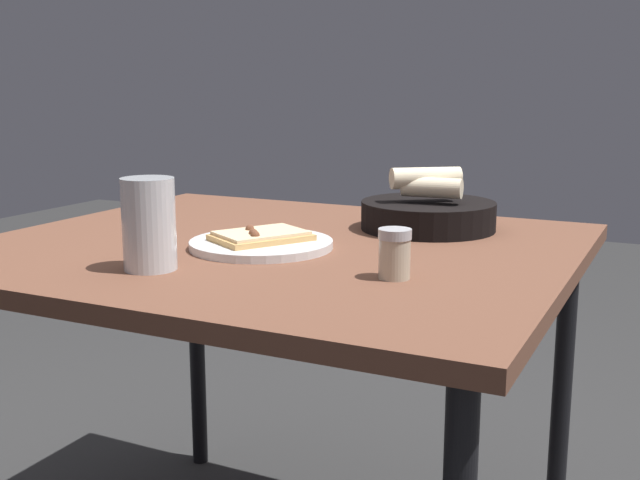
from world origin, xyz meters
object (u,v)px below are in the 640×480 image
(pizza_plate, at_px, (263,242))
(dining_table, at_px, (276,276))
(beer_glass, at_px, (149,230))
(pepper_shaker, at_px, (395,256))
(bread_basket, at_px, (428,212))

(pizza_plate, bearing_deg, dining_table, -176.47)
(beer_glass, distance_m, pepper_shaker, 0.38)
(beer_glass, bearing_deg, dining_table, 164.25)
(bread_basket, bearing_deg, dining_table, -40.48)
(pizza_plate, bearing_deg, beer_glass, -20.20)
(beer_glass, bearing_deg, pepper_shaker, 107.15)
(pepper_shaker, bearing_deg, dining_table, -118.31)
(dining_table, height_order, beer_glass, beer_glass)
(dining_table, xyz_separation_m, pepper_shaker, (0.15, 0.29, 0.10))
(dining_table, bearing_deg, pepper_shaker, 61.69)
(dining_table, height_order, pepper_shaker, pepper_shaker)
(dining_table, distance_m, pizza_plate, 0.09)
(bread_basket, bearing_deg, pepper_shaker, 11.32)
(pizza_plate, bearing_deg, bread_basket, 145.44)
(pizza_plate, distance_m, pepper_shaker, 0.30)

